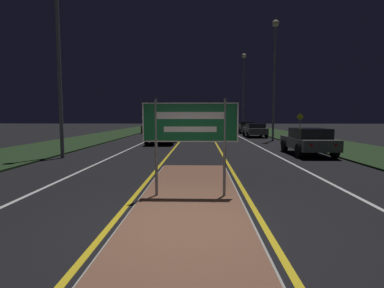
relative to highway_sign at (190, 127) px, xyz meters
The scene contains 20 objects.
ground_plane 2.61m from the highway_sign, 90.00° to the right, with size 160.00×160.00×0.00m, color black.
median_island 1.74m from the highway_sign, 90.00° to the left, with size 2.48×9.16×0.10m.
verge_left 20.51m from the highway_sign, 117.71° to the left, with size 5.00×100.00×0.08m.
verge_right 20.51m from the highway_sign, 62.29° to the left, with size 5.00×100.00×0.08m.
centre_line_yellow_left 23.20m from the highway_sign, 93.54° to the left, with size 0.12×70.00×0.01m.
centre_line_yellow_right 23.20m from the highway_sign, 86.46° to the left, with size 0.12×70.00×0.01m.
lane_line_white_left 23.53m from the highway_sign, 100.31° to the left, with size 0.12×70.00×0.01m.
lane_line_white_right 23.53m from the highway_sign, 79.69° to the left, with size 0.12×70.00×0.01m.
edge_line_white_left 24.25m from the highway_sign, 107.32° to the left, with size 0.10×70.00×0.01m.
edge_line_white_right 24.25m from the highway_sign, 72.68° to the left, with size 0.10×70.00×0.01m.
highway_sign is the anchor object (origin of this frame).
streetlight_left_near 10.57m from the highway_sign, 132.19° to the left, with size 0.46×0.46×10.05m.
streetlight_right_near 19.32m from the highway_sign, 70.59° to the left, with size 0.55×0.55×9.72m.
streetlight_right_far 36.12m from the highway_sign, 79.97° to the left, with size 0.62×0.62×10.67m.
car_receding_0 10.55m from the highway_sign, 55.65° to the left, with size 1.94×4.16×1.41m.
car_receding_1 23.17m from the highway_sign, 75.95° to the left, with size 1.97×4.14×1.33m.
car_receding_2 30.07m from the highway_sign, 78.90° to the left, with size 1.91×4.22×1.43m.
car_approaching_0 15.20m from the highway_sign, 99.97° to the left, with size 2.02×4.20×1.46m.
car_approaching_1 30.19m from the highway_sign, 101.06° to the left, with size 1.94×4.41×1.44m.
warning_sign 19.46m from the highway_sign, 64.46° to the left, with size 0.60×0.06×2.21m.
Camera 1 is at (0.24, -5.26, 2.03)m, focal length 28.00 mm.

